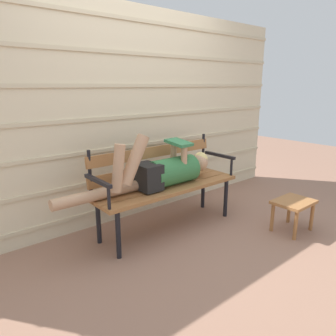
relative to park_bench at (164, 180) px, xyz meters
name	(u,v)px	position (x,y,z in m)	size (l,w,h in m)	color
ground_plane	(176,232)	(0.00, -0.20, -0.51)	(12.00, 12.00, 0.00)	#936B56
house_siding	(135,116)	(0.00, 0.50, 0.61)	(4.58, 0.08, 2.25)	beige
park_bench	(164,180)	(0.00, 0.00, 0.00)	(1.59, 0.47, 0.90)	#9E6638
reclining_person	(162,171)	(-0.07, -0.07, 0.12)	(1.70, 0.27, 0.57)	#33703D
footstool	(293,206)	(0.94, -0.92, -0.25)	(0.40, 0.31, 0.33)	#9E6638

